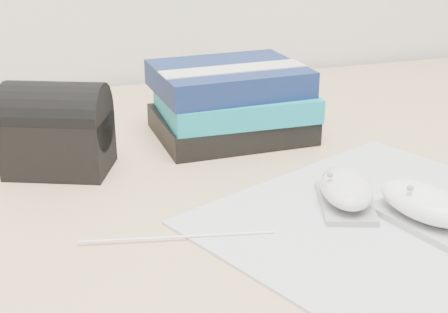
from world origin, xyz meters
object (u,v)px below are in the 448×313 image
object	(u,v)px
desk	(246,266)
mouse_rear	(346,190)
pouch	(57,129)
mouse_front	(425,206)
book_stack	(231,102)

from	to	relation	value
desk	mouse_rear	distance (m)	0.37
desk	pouch	world-z (taller)	pouch
mouse_front	pouch	size ratio (longest dim) A/B	0.83
book_stack	mouse_rear	bearing A→B (deg)	-81.04
mouse_rear	mouse_front	bearing A→B (deg)	-47.27
mouse_front	book_stack	xyz separation A→B (m)	(-0.10, 0.34, 0.03)
pouch	mouse_front	bearing A→B (deg)	-38.19
mouse_front	book_stack	world-z (taller)	book_stack
desk	mouse_rear	xyz separation A→B (m)	(0.02, -0.27, 0.26)
mouse_rear	mouse_front	size ratio (longest dim) A/B	0.94
mouse_rear	desk	bearing A→B (deg)	93.78
pouch	mouse_rear	bearing A→B (deg)	-36.04
desk	mouse_front	xyz separation A→B (m)	(0.08, -0.34, 0.26)
book_stack	pouch	bearing A→B (deg)	-167.63
book_stack	pouch	size ratio (longest dim) A/B	1.47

